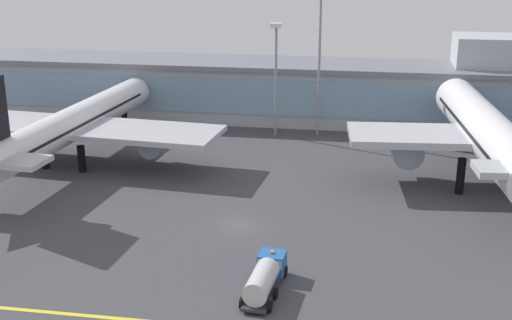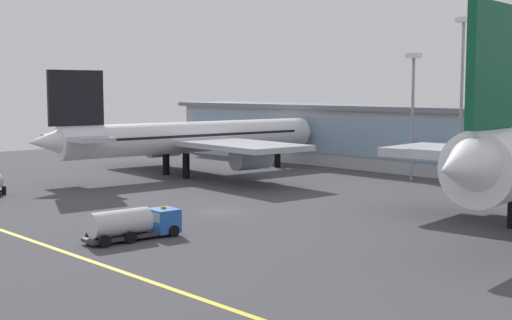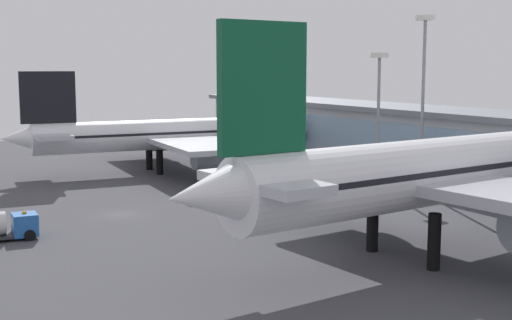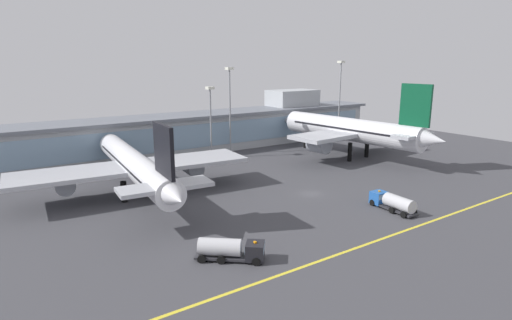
# 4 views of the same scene
# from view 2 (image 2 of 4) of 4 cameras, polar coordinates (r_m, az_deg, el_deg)

# --- Properties ---
(ground_plane) EXTENTS (180.00, 180.00, 0.00)m
(ground_plane) POSITION_cam_2_polar(r_m,az_deg,el_deg) (78.25, -3.00, -4.26)
(ground_plane) COLOR #424247
(taxiway_centreline_stripe) EXTENTS (144.00, 0.50, 0.01)m
(taxiway_centreline_stripe) POSITION_cam_2_polar(r_m,az_deg,el_deg) (66.39, -17.69, -6.35)
(taxiway_centreline_stripe) COLOR yellow
(taxiway_centreline_stripe) RESTS_ON ground
(terminal_building) EXTENTS (125.83, 14.00, 16.02)m
(terminal_building) POSITION_cam_2_polar(r_m,az_deg,el_deg) (114.47, 16.77, 1.68)
(terminal_building) COLOR #ADB2B7
(terminal_building) RESTS_ON ground
(airliner_near_left) EXTENTS (44.92, 53.55, 16.31)m
(airliner_near_left) POSITION_cam_2_polar(r_m,az_deg,el_deg) (111.11, -5.21, 1.81)
(airliner_near_left) COLOR black
(airliner_near_left) RESTS_ON ground
(fuel_tanker_truck) EXTENTS (3.50, 9.20, 2.90)m
(fuel_tanker_truck) POSITION_cam_2_polar(r_m,az_deg,el_deg) (64.84, -9.77, -5.09)
(fuel_tanker_truck) COLOR black
(fuel_tanker_truck) RESTS_ON ground
(apron_light_mast_centre) EXTENTS (1.80, 1.80, 23.79)m
(apron_light_mast_centre) POSITION_cam_2_polar(r_m,az_deg,el_deg) (104.70, 16.49, 6.61)
(apron_light_mast_centre) COLOR gray
(apron_light_mast_centre) RESTS_ON ground
(apron_light_mast_east) EXTENTS (1.80, 1.80, 18.94)m
(apron_light_mast_east) POSITION_cam_2_polar(r_m,az_deg,el_deg) (106.88, 12.70, 5.22)
(apron_light_mast_east) COLOR gray
(apron_light_mast_east) RESTS_ON ground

